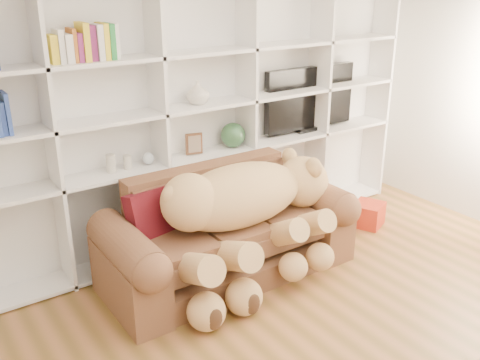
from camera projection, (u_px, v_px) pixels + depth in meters
wall_back at (193, 95)px, 4.74m from camera, size 5.00×0.02×2.70m
bookshelf at (176, 107)px, 4.53m from camera, size 4.43×0.35×2.40m
sofa at (227, 237)px, 4.41m from camera, size 2.07×0.89×0.87m
teddy_bear at (246, 210)px, 4.21m from camera, size 1.70×0.89×0.99m
throw_pillow at (152, 214)px, 4.10m from camera, size 0.42×0.29×0.40m
gift_box at (368, 214)px, 5.33m from camera, size 0.37×0.37×0.23m
tv at (310, 99)px, 5.36m from camera, size 1.08×0.18×0.64m
picture_frame at (194, 144)px, 4.67m from camera, size 0.15×0.06×0.19m
green_vase at (233, 135)px, 4.89m from camera, size 0.23×0.23×0.23m
figurine_tall at (111, 163)px, 4.28m from camera, size 0.08×0.08×0.15m
figurine_short at (128, 162)px, 4.36m from camera, size 0.09×0.09×0.12m
snow_globe at (148, 158)px, 4.46m from camera, size 0.10×0.10×0.10m
shelf_vase at (198, 92)px, 4.54m from camera, size 0.24×0.24×0.20m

